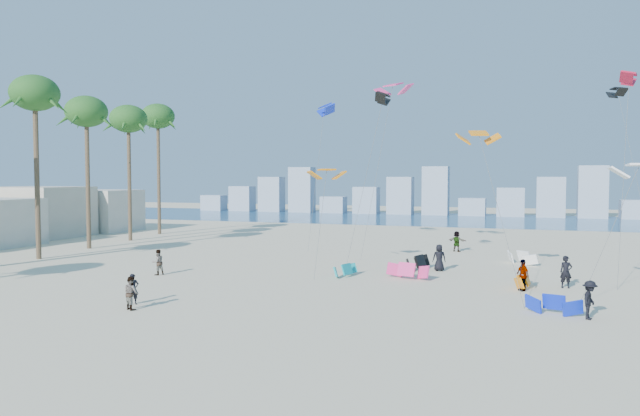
% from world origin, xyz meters
% --- Properties ---
extents(ground, '(220.00, 220.00, 0.00)m').
position_xyz_m(ground, '(0.00, 0.00, 0.00)').
color(ground, beige).
rests_on(ground, ground).
extents(ocean, '(220.00, 220.00, 0.00)m').
position_xyz_m(ocean, '(0.00, 72.00, 0.01)').
color(ocean, navy).
rests_on(ocean, ground).
extents(kitesurfer_near, '(0.65, 0.69, 1.59)m').
position_xyz_m(kitesurfer_near, '(-3.09, 4.17, 0.79)').
color(kitesurfer_near, black).
rests_on(kitesurfer_near, ground).
extents(kitesurfer_mid, '(1.00, 0.92, 1.65)m').
position_xyz_m(kitesurfer_mid, '(-2.48, 3.18, 0.82)').
color(kitesurfer_mid, gray).
rests_on(kitesurfer_mid, ground).
extents(kitesurfers_far, '(27.05, 24.58, 1.91)m').
position_xyz_m(kitesurfers_far, '(11.16, 18.26, 0.91)').
color(kitesurfers_far, black).
rests_on(kitesurfers_far, ground).
extents(grounded_kites, '(14.67, 18.81, 0.97)m').
position_xyz_m(grounded_kites, '(11.80, 17.62, 0.44)').
color(grounded_kites, '#F73787').
rests_on(grounded_kites, ground).
extents(flying_kites, '(36.35, 31.42, 15.21)m').
position_xyz_m(flying_kites, '(14.16, 24.35, 11.10)').
color(flying_kites, orange).
rests_on(flying_kites, ground).
extents(palm_row, '(7.76, 44.80, 15.48)m').
position_xyz_m(palm_row, '(-22.06, 16.18, 11.96)').
color(palm_row, brown).
rests_on(palm_row, ground).
extents(distant_skyline, '(85.00, 3.00, 8.40)m').
position_xyz_m(distant_skyline, '(-1.19, 82.00, 3.09)').
color(distant_skyline, '#9EADBF').
rests_on(distant_skyline, ground).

